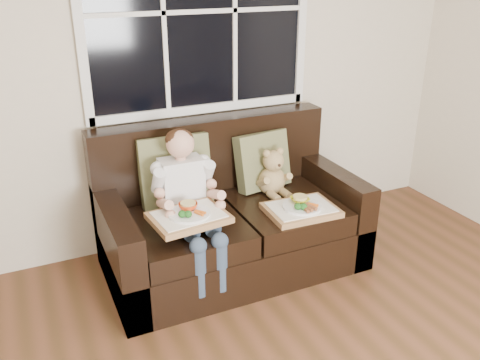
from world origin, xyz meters
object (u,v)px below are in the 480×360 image
tray_right (301,208)px  tray_left (189,216)px  loveseat (229,222)px  teddy_bear (273,175)px  child (187,192)px

tray_right → tray_left: bearing=-179.8°
loveseat → tray_left: loveseat is taller
teddy_bear → tray_left: teddy_bear is taller
tray_right → loveseat: bearing=140.9°
child → tray_left: size_ratio=1.86×
teddy_bear → loveseat: bearing=-177.9°
teddy_bear → tray_left: 0.79m
child → tray_right: size_ratio=1.90×
teddy_bear → tray_right: size_ratio=0.75×
teddy_bear → child: bearing=-169.6°
loveseat → tray_right: bearing=-41.6°
tray_left → teddy_bear: bearing=17.4°
tray_right → teddy_bear: bearing=96.7°
child → tray_right: (0.70, -0.21, -0.17)m
teddy_bear → tray_right: teddy_bear is taller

